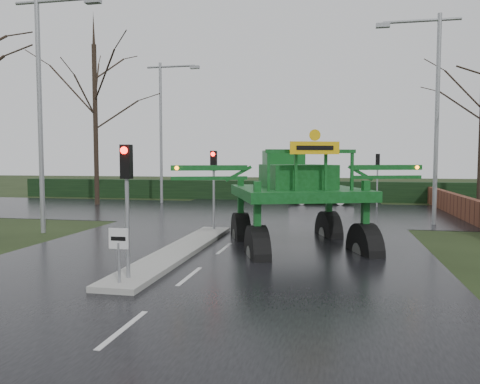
% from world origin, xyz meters
% --- Properties ---
extents(ground, '(140.00, 140.00, 0.00)m').
position_xyz_m(ground, '(0.00, 0.00, 0.00)').
color(ground, black).
rests_on(ground, ground).
extents(road_main, '(14.00, 80.00, 0.02)m').
position_xyz_m(road_main, '(0.00, 10.00, 0.00)').
color(road_main, black).
rests_on(road_main, ground).
extents(road_cross, '(80.00, 12.00, 0.02)m').
position_xyz_m(road_cross, '(0.00, 16.00, 0.01)').
color(road_cross, black).
rests_on(road_cross, ground).
extents(median_island, '(1.20, 10.00, 0.16)m').
position_xyz_m(median_island, '(-1.30, 3.00, 0.09)').
color(median_island, gray).
rests_on(median_island, ground).
extents(hedge_row, '(44.00, 0.90, 1.50)m').
position_xyz_m(hedge_row, '(0.00, 24.00, 0.75)').
color(hedge_row, black).
rests_on(hedge_row, ground).
extents(brick_wall, '(0.40, 20.00, 1.20)m').
position_xyz_m(brick_wall, '(10.50, 16.00, 0.60)').
color(brick_wall, '#592D1E').
rests_on(brick_wall, ground).
extents(keep_left_sign, '(0.50, 0.07, 1.35)m').
position_xyz_m(keep_left_sign, '(-1.30, -1.50, 1.06)').
color(keep_left_sign, gray).
rests_on(keep_left_sign, ground).
extents(traffic_signal_near, '(0.26, 0.33, 3.52)m').
position_xyz_m(traffic_signal_near, '(-1.30, -1.01, 2.59)').
color(traffic_signal_near, gray).
rests_on(traffic_signal_near, ground).
extents(traffic_signal_mid, '(0.26, 0.33, 3.52)m').
position_xyz_m(traffic_signal_mid, '(-1.30, 7.49, 2.59)').
color(traffic_signal_mid, gray).
rests_on(traffic_signal_mid, ground).
extents(traffic_signal_far, '(0.26, 0.33, 3.52)m').
position_xyz_m(traffic_signal_far, '(6.50, 20.01, 2.59)').
color(traffic_signal_far, gray).
rests_on(traffic_signal_far, ground).
extents(street_light_left_near, '(3.85, 0.30, 10.00)m').
position_xyz_m(street_light_left_near, '(-8.19, 6.00, 5.99)').
color(street_light_left_near, gray).
rests_on(street_light_left_near, ground).
extents(street_light_right, '(3.85, 0.30, 10.00)m').
position_xyz_m(street_light_right, '(8.19, 12.00, 5.99)').
color(street_light_right, gray).
rests_on(street_light_right, ground).
extents(street_light_left_far, '(3.85, 0.30, 10.00)m').
position_xyz_m(street_light_left_far, '(-8.19, 20.00, 5.99)').
color(street_light_left_far, gray).
rests_on(street_light_left_far, ground).
extents(tree_left_far, '(7.70, 7.70, 13.26)m').
position_xyz_m(tree_left_far, '(-12.50, 18.00, 7.15)').
color(tree_left_far, black).
rests_on(tree_left_far, ground).
extents(crop_sprayer, '(8.72, 6.83, 5.14)m').
position_xyz_m(crop_sprayer, '(1.26, 3.21, 2.43)').
color(crop_sprayer, black).
rests_on(crop_sprayer, ground).
extents(white_sedan, '(4.61, 2.07, 1.47)m').
position_xyz_m(white_sedan, '(2.80, 21.15, 0.00)').
color(white_sedan, silver).
rests_on(white_sedan, ground).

